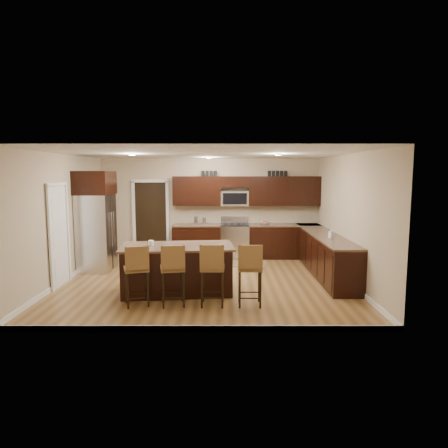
{
  "coord_description": "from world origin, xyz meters",
  "views": [
    {
      "loc": [
        0.39,
        -8.31,
        2.3
      ],
      "look_at": [
        0.39,
        0.4,
        1.19
      ],
      "focal_mm": 32.0,
      "sensor_mm": 36.0,
      "label": 1
    }
  ],
  "objects_px": {
    "range": "(235,241)",
    "island": "(177,270)",
    "stool_left": "(137,269)",
    "stool_extra": "(250,268)",
    "stool_right": "(212,268)",
    "refrigerator": "(96,220)",
    "stool_mid": "(173,268)"
  },
  "relations": [
    {
      "from": "island",
      "to": "stool_mid",
      "type": "bearing_deg",
      "value": -94.28
    },
    {
      "from": "stool_left",
      "to": "stool_extra",
      "type": "relative_size",
      "value": 0.97
    },
    {
      "from": "range",
      "to": "stool_extra",
      "type": "height_order",
      "value": "range"
    },
    {
      "from": "stool_extra",
      "to": "refrigerator",
      "type": "bearing_deg",
      "value": 144.05
    },
    {
      "from": "stool_mid",
      "to": "refrigerator",
      "type": "height_order",
      "value": "refrigerator"
    },
    {
      "from": "island",
      "to": "stool_extra",
      "type": "xyz_separation_m",
      "value": [
        1.35,
        -0.85,
        0.26
      ]
    },
    {
      "from": "stool_mid",
      "to": "stool_extra",
      "type": "bearing_deg",
      "value": -11.25
    },
    {
      "from": "range",
      "to": "refrigerator",
      "type": "bearing_deg",
      "value": -156.26
    },
    {
      "from": "range",
      "to": "stool_extra",
      "type": "relative_size",
      "value": 1.01
    },
    {
      "from": "stool_left",
      "to": "stool_mid",
      "type": "relative_size",
      "value": 0.98
    },
    {
      "from": "range",
      "to": "stool_right",
      "type": "relative_size",
      "value": 1.01
    },
    {
      "from": "stool_right",
      "to": "stool_extra",
      "type": "relative_size",
      "value": 1.0
    },
    {
      "from": "range",
      "to": "island",
      "type": "xyz_separation_m",
      "value": [
        -1.19,
        -3.2,
        -0.04
      ]
    },
    {
      "from": "refrigerator",
      "to": "stool_extra",
      "type": "bearing_deg",
      "value": -36.91
    },
    {
      "from": "stool_right",
      "to": "island",
      "type": "bearing_deg",
      "value": 130.64
    },
    {
      "from": "stool_left",
      "to": "stool_right",
      "type": "bearing_deg",
      "value": -18.99
    },
    {
      "from": "island",
      "to": "refrigerator",
      "type": "height_order",
      "value": "refrigerator"
    },
    {
      "from": "range",
      "to": "island",
      "type": "distance_m",
      "value": 3.42
    },
    {
      "from": "range",
      "to": "island",
      "type": "relative_size",
      "value": 0.5
    },
    {
      "from": "range",
      "to": "stool_left",
      "type": "relative_size",
      "value": 1.03
    },
    {
      "from": "stool_mid",
      "to": "stool_right",
      "type": "distance_m",
      "value": 0.68
    },
    {
      "from": "refrigerator",
      "to": "stool_mid",
      "type": "bearing_deg",
      "value": -50.67
    },
    {
      "from": "stool_mid",
      "to": "stool_extra",
      "type": "distance_m",
      "value": 1.33
    },
    {
      "from": "range",
      "to": "stool_left",
      "type": "bearing_deg",
      "value": -113.95
    },
    {
      "from": "island",
      "to": "stool_extra",
      "type": "height_order",
      "value": "stool_extra"
    },
    {
      "from": "range",
      "to": "stool_extra",
      "type": "xyz_separation_m",
      "value": [
        0.16,
        -4.05,
        0.22
      ]
    },
    {
      "from": "island",
      "to": "stool_left",
      "type": "xyz_separation_m",
      "value": [
        -0.6,
        -0.84,
        0.24
      ]
    },
    {
      "from": "island",
      "to": "stool_mid",
      "type": "distance_m",
      "value": 0.88
    },
    {
      "from": "stool_extra",
      "to": "stool_mid",
      "type": "bearing_deg",
      "value": -179.12
    },
    {
      "from": "stool_left",
      "to": "stool_mid",
      "type": "height_order",
      "value": "stool_mid"
    },
    {
      "from": "stool_right",
      "to": "range",
      "type": "bearing_deg",
      "value": 84.02
    },
    {
      "from": "range",
      "to": "stool_mid",
      "type": "xyz_separation_m",
      "value": [
        -1.17,
        -4.05,
        0.21
      ]
    }
  ]
}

